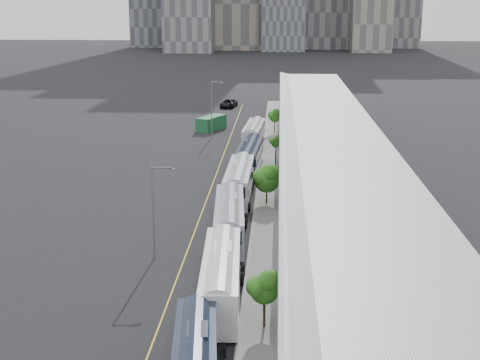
# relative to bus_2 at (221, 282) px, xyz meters

# --- Properties ---
(sidewalk) EXTENTS (10.00, 170.00, 0.12)m
(sidewalk) POSITION_rel_bus_2_xyz_m (6.50, 21.44, -1.61)
(sidewalk) COLOR gray
(sidewalk) RESTS_ON ground
(lane_line) EXTENTS (0.12, 160.00, 0.02)m
(lane_line) POSITION_rel_bus_2_xyz_m (-4.00, 21.44, -1.66)
(lane_line) COLOR gold
(lane_line) RESTS_ON ground
(depot) EXTENTS (12.45, 160.40, 7.20)m
(depot) POSITION_rel_bus_2_xyz_m (10.49, 21.44, 1.85)
(depot) COLOR gray
(depot) RESTS_ON ground
(bus_2) EXTENTS (3.39, 13.62, 3.95)m
(bus_2) POSITION_rel_bus_2_xyz_m (0.00, 0.00, 0.00)
(bus_2) COLOR silver
(bus_2) RESTS_ON ground
(bus_3) EXTENTS (3.57, 13.53, 3.91)m
(bus_3) POSITION_rel_bus_2_xyz_m (-0.42, 13.89, -0.01)
(bus_3) COLOR gray
(bus_3) RESTS_ON ground
(bus_4) EXTENTS (3.03, 13.66, 3.98)m
(bus_4) POSITION_rel_bus_2_xyz_m (-0.32, 27.71, 0.02)
(bus_4) COLOR #B6BAC1
(bus_4) RESTS_ON ground
(bus_5) EXTENTS (3.43, 13.47, 3.90)m
(bus_5) POSITION_rel_bus_2_xyz_m (0.23, 40.96, -0.02)
(bus_5) COLOR black
(bus_5) RESTS_ON ground
(bus_6) EXTENTS (3.30, 12.77, 3.69)m
(bus_6) POSITION_rel_bus_2_xyz_m (0.20, 57.15, -0.11)
(bus_6) COLOR silver
(bus_6) RESTS_ON ground
(tree_1) EXTENTS (2.00, 2.00, 4.15)m
(tree_1) POSITION_rel_bus_2_xyz_m (3.30, -3.82, 1.47)
(tree_1) COLOR black
(tree_1) RESTS_ON ground
(tree_2) EXTENTS (2.88, 2.88, 4.61)m
(tree_2) POSITION_rel_bus_2_xyz_m (2.86, 25.91, 1.50)
(tree_2) COLOR black
(tree_2) RESTS_ON ground
(tree_3) EXTENTS (1.16, 1.16, 3.99)m
(tree_3) POSITION_rel_bus_2_xyz_m (3.72, 43.48, 1.63)
(tree_3) COLOR black
(tree_3) RESTS_ON ground
(tree_4) EXTENTS (1.86, 1.86, 4.00)m
(tree_4) POSITION_rel_bus_2_xyz_m (3.37, 68.01, 1.39)
(tree_4) COLOR black
(tree_4) RESTS_ON ground
(street_lamp_near) EXTENTS (2.04, 0.22, 8.32)m
(street_lamp_near) POSITION_rel_bus_2_xyz_m (-6.44, 8.69, 3.17)
(street_lamp_near) COLOR #59595E
(street_lamp_near) RESTS_ON ground
(street_lamp_far) EXTENTS (2.04, 0.22, 9.33)m
(street_lamp_far) POSITION_rel_bus_2_xyz_m (-6.88, 63.65, 3.70)
(street_lamp_far) COLOR #59595E
(street_lamp_far) RESTS_ON ground
(shipping_container) EXTENTS (5.08, 7.11, 2.44)m
(shipping_container) POSITION_rel_bus_2_xyz_m (-7.85, 70.29, -0.45)
(shipping_container) COLOR #174B27
(shipping_container) RESTS_ON ground
(suv) EXTENTS (3.84, 6.62, 1.74)m
(suv) POSITION_rel_bus_2_xyz_m (-6.79, 96.80, -0.80)
(suv) COLOR black
(suv) RESTS_ON ground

